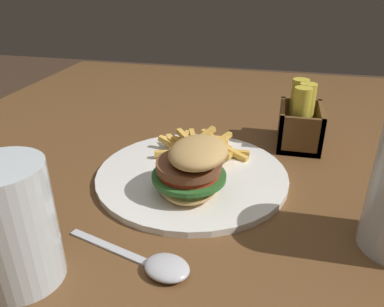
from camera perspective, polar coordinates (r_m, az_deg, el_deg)
dining_table at (r=0.59m, az=1.39°, el=-19.13°), size 1.64×1.22×0.77m
meal_plate_near at (r=0.58m, az=0.11°, el=-2.54°), size 0.31×0.30×0.09m
juice_glass at (r=0.43m, az=-25.50°, el=-10.31°), size 0.09×0.09×0.18m
spoon at (r=0.43m, az=-4.76°, el=-16.65°), size 0.07×0.17×0.01m
condiment_caddy at (r=0.73m, az=16.14°, el=4.73°), size 0.12×0.08×0.12m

